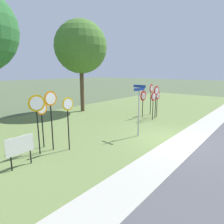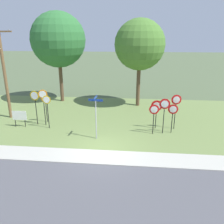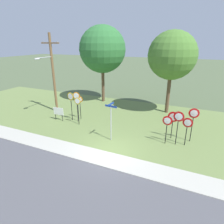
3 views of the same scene
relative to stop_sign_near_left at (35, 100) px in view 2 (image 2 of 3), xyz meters
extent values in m
plane|color=#4C5B3D|center=(5.57, -3.70, -2.01)|extent=(160.00, 160.00, 0.00)
cube|color=#4C4C51|center=(5.57, -8.50, -2.01)|extent=(44.00, 6.40, 0.01)
cube|color=#ADAA9E|center=(5.57, -4.50, -1.98)|extent=(44.00, 1.60, 0.06)
cube|color=olive|center=(5.57, 2.30, -1.99)|extent=(44.00, 12.00, 0.04)
cylinder|color=black|center=(0.00, 0.03, -0.78)|extent=(0.06, 0.06, 2.39)
cylinder|color=gold|center=(0.00, -0.01, 0.36)|extent=(0.73, 0.16, 0.74)
cylinder|color=white|center=(0.00, -0.03, 0.36)|extent=(0.57, 0.11, 0.58)
cylinder|color=black|center=(0.57, 0.63, -0.97)|extent=(0.06, 0.06, 2.01)
cylinder|color=orange|center=(0.57, 0.59, -0.02)|extent=(0.62, 0.10, 0.62)
cylinder|color=white|center=(0.57, 0.57, -0.02)|extent=(0.48, 0.07, 0.48)
cylinder|color=black|center=(1.17, -0.60, -0.84)|extent=(0.06, 0.06, 2.27)
cylinder|color=gold|center=(1.17, -0.64, 0.25)|extent=(0.61, 0.03, 0.61)
cylinder|color=white|center=(1.17, -0.66, 0.25)|extent=(0.48, 0.01, 0.48)
cylinder|color=black|center=(0.68, -0.01, -0.71)|extent=(0.06, 0.06, 2.53)
cylinder|color=orange|center=(0.68, -0.05, 0.50)|extent=(0.68, 0.09, 0.68)
cylinder|color=white|center=(0.68, -0.07, 0.50)|extent=(0.53, 0.06, 0.53)
cylinder|color=black|center=(10.19, -0.58, -1.05)|extent=(0.06, 0.06, 1.85)
cone|color=red|center=(10.19, -0.62, -0.20)|extent=(0.70, 0.08, 0.70)
cone|color=silver|center=(10.19, -0.64, -0.20)|extent=(0.48, 0.05, 0.48)
cylinder|color=black|center=(10.50, 0.18, -0.81)|extent=(0.06, 0.06, 2.33)
cone|color=red|center=(10.50, 0.14, 0.28)|extent=(0.74, 0.11, 0.74)
cone|color=silver|center=(10.50, 0.12, 0.28)|extent=(0.50, 0.07, 0.50)
cylinder|color=black|center=(8.86, -0.91, -1.03)|extent=(0.06, 0.06, 1.90)
cone|color=red|center=(8.86, -0.95, -0.15)|extent=(0.70, 0.06, 0.69)
cone|color=silver|center=(8.86, -0.97, -0.15)|extent=(0.47, 0.03, 0.47)
cylinder|color=black|center=(9.57, -0.76, -0.84)|extent=(0.06, 0.06, 2.27)
cone|color=red|center=(9.57, -0.80, 0.22)|extent=(0.74, 0.07, 0.74)
cone|color=white|center=(9.57, -0.82, 0.22)|extent=(0.50, 0.04, 0.50)
cylinder|color=black|center=(9.13, 0.13, -1.05)|extent=(0.06, 0.06, 1.85)
cone|color=red|center=(9.13, 0.09, -0.20)|extent=(0.81, 0.06, 0.81)
cone|color=silver|center=(9.13, 0.07, -0.20)|extent=(0.55, 0.04, 0.55)
cylinder|color=#9EA0A8|center=(5.00, -2.05, -0.66)|extent=(0.07, 0.07, 2.63)
cylinder|color=#9EA0A8|center=(5.00, -2.05, 0.67)|extent=(0.09, 0.09, 0.03)
cube|color=navy|center=(5.00, -2.05, 0.73)|extent=(0.96, 0.10, 0.15)
cube|color=navy|center=(5.00, -2.05, 0.90)|extent=(0.09, 0.81, 0.15)
cylinder|color=brown|center=(-2.90, 1.36, 1.95)|extent=(0.24, 0.24, 7.85)
cylinder|color=gray|center=(-2.05, 1.36, 5.03)|extent=(0.09, 0.09, 0.10)
cylinder|color=black|center=(-1.50, -0.55, -1.70)|extent=(0.05, 0.05, 0.55)
cylinder|color=black|center=(-0.73, -0.53, -1.70)|extent=(0.05, 0.05, 0.55)
cube|color=white|center=(-1.11, -0.54, -1.07)|extent=(1.10, 0.06, 0.70)
cylinder|color=brown|center=(-0.06, 6.75, 0.45)|extent=(0.36, 0.36, 4.84)
sphere|color=#2D6B33|center=(-0.06, 6.75, 4.20)|extent=(5.33, 5.33, 5.33)
cylinder|color=brown|center=(7.85, 5.86, 0.34)|extent=(0.36, 0.36, 4.63)
sphere|color=#47752D|center=(7.85, 5.86, 3.82)|extent=(4.65, 4.65, 4.65)
camera|label=1|loc=(-4.29, -7.77, 1.71)|focal=31.23mm
camera|label=2|loc=(7.42, -16.14, 4.80)|focal=36.95mm
camera|label=3|loc=(10.38, -13.88, 5.12)|focal=30.76mm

